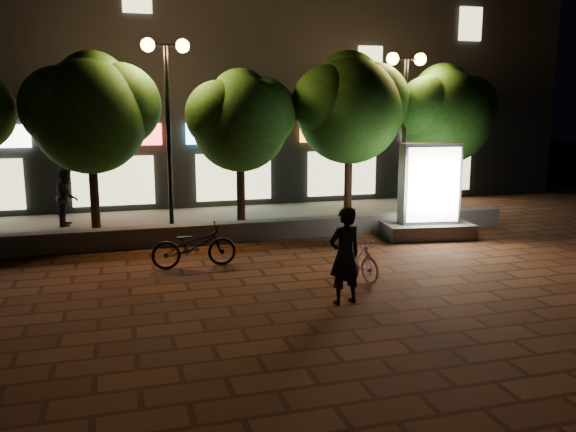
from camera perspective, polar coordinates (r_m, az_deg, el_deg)
name	(u,v)px	position (r m, az deg, el deg)	size (l,w,h in m)	color
ground	(272,283)	(12.06, -1.51, -6.49)	(80.00, 80.00, 0.00)	#58311B
retaining_wall	(234,231)	(15.77, -5.24, -1.49)	(16.00, 0.45, 0.50)	#66635E
sidewalk	(218,222)	(18.22, -6.75, -0.55)	(16.00, 5.00, 0.08)	#66635E
building_block	(187,67)	(24.35, -9.67, 13.89)	(28.00, 8.12, 11.30)	black
tree_left	(91,109)	(16.61, -18.36, 9.74)	(3.60, 3.00, 4.89)	black
tree_mid	(241,117)	(16.97, -4.53, 9.47)	(3.24, 2.70, 4.50)	black
tree_right	(351,104)	(17.94, 6.03, 10.62)	(3.72, 3.10, 5.07)	black
tree_far_right	(446,111)	(19.38, 14.93, 9.74)	(3.48, 2.90, 4.76)	black
street_lamp_left	(167,86)	(16.41, -11.56, 12.09)	(1.26, 0.36, 5.18)	black
street_lamp_right	(405,93)	(18.39, 11.20, 11.50)	(1.26, 0.36, 4.98)	black
ad_kiosk	(429,200)	(16.40, 13.37, 1.51)	(2.50, 1.48, 2.56)	#66635E
scooter_pink	(356,258)	(12.37, 6.58, -3.98)	(0.42, 1.47, 0.88)	#CE84BA
rider	(345,255)	(10.70, 5.48, -3.79)	(0.65, 0.43, 1.78)	black
scooter_parked	(194,246)	(13.27, -9.01, -2.82)	(0.65, 1.87, 0.98)	black
pedestrian	(67,197)	(18.41, -20.46, 1.75)	(0.82, 0.64, 1.68)	black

